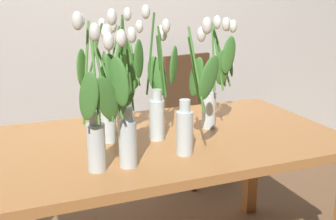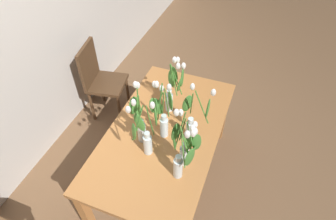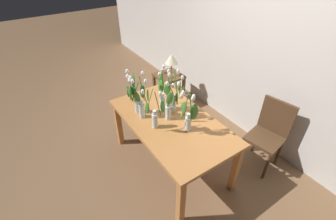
{
  "view_description": "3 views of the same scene",
  "coord_description": "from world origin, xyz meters",
  "px_view_note": "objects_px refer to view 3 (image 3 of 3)",
  "views": [
    {
      "loc": [
        -0.64,
        -1.64,
        1.37
      ],
      "look_at": [
        -0.01,
        -0.07,
        0.89
      ],
      "focal_mm": 43.6,
      "sensor_mm": 36.0,
      "label": 1
    },
    {
      "loc": [
        -1.43,
        -0.57,
        2.55
      ],
      "look_at": [
        0.01,
        -0.03,
        0.99
      ],
      "focal_mm": 30.0,
      "sensor_mm": 36.0,
      "label": 2
    },
    {
      "loc": [
        1.79,
        -1.24,
        2.48
      ],
      "look_at": [
        0.03,
        -0.06,
        0.93
      ],
      "focal_mm": 25.23,
      "sensor_mm": 36.0,
      "label": 3
    }
  ],
  "objects_px": {
    "tulip_vase_0": "(162,96)",
    "tulip_vase_3": "(188,116)",
    "tulip_vase_2": "(174,96)",
    "tulip_vase_5": "(141,102)",
    "pillar_candle": "(162,71)",
    "tulip_vase_1": "(135,98)",
    "tulip_vase_6": "(170,103)",
    "side_table": "(169,81)",
    "tulip_vase_4": "(155,116)",
    "table_lamp": "(171,59)",
    "dining_table": "(171,126)",
    "dining_chair": "(269,131)"
  },
  "relations": [
    {
      "from": "tulip_vase_2",
      "to": "tulip_vase_3",
      "type": "distance_m",
      "value": 0.44
    },
    {
      "from": "dining_table",
      "to": "tulip_vase_2",
      "type": "relative_size",
      "value": 2.79
    },
    {
      "from": "tulip_vase_0",
      "to": "dining_chair",
      "type": "xyz_separation_m",
      "value": [
        0.9,
        1.01,
        -0.41
      ]
    },
    {
      "from": "tulip_vase_2",
      "to": "tulip_vase_5",
      "type": "distance_m",
      "value": 0.41
    },
    {
      "from": "dining_chair",
      "to": "tulip_vase_2",
      "type": "bearing_deg",
      "value": -131.35
    },
    {
      "from": "tulip_vase_3",
      "to": "pillar_candle",
      "type": "relative_size",
      "value": 7.21
    },
    {
      "from": "tulip_vase_5",
      "to": "tulip_vase_1",
      "type": "bearing_deg",
      "value": -159.38
    },
    {
      "from": "side_table",
      "to": "pillar_candle",
      "type": "height_order",
      "value": "pillar_candle"
    },
    {
      "from": "tulip_vase_6",
      "to": "dining_chair",
      "type": "distance_m",
      "value": 1.32
    },
    {
      "from": "side_table",
      "to": "pillar_candle",
      "type": "relative_size",
      "value": 7.33
    },
    {
      "from": "tulip_vase_3",
      "to": "dining_chair",
      "type": "xyz_separation_m",
      "value": [
        0.37,
        1.02,
        -0.45
      ]
    },
    {
      "from": "dining_table",
      "to": "tulip_vase_5",
      "type": "xyz_separation_m",
      "value": [
        -0.26,
        -0.25,
        0.3
      ]
    },
    {
      "from": "tulip_vase_0",
      "to": "tulip_vase_5",
      "type": "distance_m",
      "value": 0.29
    },
    {
      "from": "tulip_vase_4",
      "to": "tulip_vase_6",
      "type": "relative_size",
      "value": 0.94
    },
    {
      "from": "tulip_vase_4",
      "to": "side_table",
      "type": "xyz_separation_m",
      "value": [
        -1.28,
        1.05,
        -0.49
      ]
    },
    {
      "from": "table_lamp",
      "to": "tulip_vase_2",
      "type": "bearing_deg",
      "value": -32.99
    },
    {
      "from": "dining_chair",
      "to": "pillar_candle",
      "type": "height_order",
      "value": "dining_chair"
    },
    {
      "from": "tulip_vase_5",
      "to": "dining_chair",
      "type": "height_order",
      "value": "tulip_vase_5"
    },
    {
      "from": "tulip_vase_2",
      "to": "tulip_vase_5",
      "type": "height_order",
      "value": "tulip_vase_5"
    },
    {
      "from": "tulip_vase_6",
      "to": "side_table",
      "type": "distance_m",
      "value": 1.56
    },
    {
      "from": "tulip_vase_2",
      "to": "tulip_vase_4",
      "type": "bearing_deg",
      "value": -65.82
    },
    {
      "from": "tulip_vase_3",
      "to": "dining_chair",
      "type": "distance_m",
      "value": 1.17
    },
    {
      "from": "side_table",
      "to": "dining_chair",
      "type": "bearing_deg",
      "value": 6.96
    },
    {
      "from": "tulip_vase_5",
      "to": "tulip_vase_2",
      "type": "bearing_deg",
      "value": 74.44
    },
    {
      "from": "tulip_vase_5",
      "to": "table_lamp",
      "type": "height_order",
      "value": "tulip_vase_5"
    },
    {
      "from": "tulip_vase_2",
      "to": "tulip_vase_6",
      "type": "distance_m",
      "value": 0.18
    },
    {
      "from": "dining_table",
      "to": "tulip_vase_3",
      "type": "xyz_separation_m",
      "value": [
        0.28,
        0.03,
        0.32
      ]
    },
    {
      "from": "tulip_vase_5",
      "to": "side_table",
      "type": "relative_size",
      "value": 1.06
    },
    {
      "from": "dining_table",
      "to": "table_lamp",
      "type": "height_order",
      "value": "table_lamp"
    },
    {
      "from": "tulip_vase_1",
      "to": "dining_table",
      "type": "bearing_deg",
      "value": 38.88
    },
    {
      "from": "table_lamp",
      "to": "pillar_candle",
      "type": "height_order",
      "value": "table_lamp"
    },
    {
      "from": "tulip_vase_0",
      "to": "dining_table",
      "type": "bearing_deg",
      "value": -8.74
    },
    {
      "from": "tulip_vase_6",
      "to": "tulip_vase_2",
      "type": "bearing_deg",
      "value": 129.24
    },
    {
      "from": "tulip_vase_5",
      "to": "table_lamp",
      "type": "bearing_deg",
      "value": 131.34
    },
    {
      "from": "pillar_candle",
      "to": "tulip_vase_2",
      "type": "bearing_deg",
      "value": -26.23
    },
    {
      "from": "tulip_vase_1",
      "to": "tulip_vase_2",
      "type": "distance_m",
      "value": 0.47
    },
    {
      "from": "tulip_vase_0",
      "to": "tulip_vase_3",
      "type": "height_order",
      "value": "tulip_vase_0"
    },
    {
      "from": "tulip_vase_0",
      "to": "tulip_vase_2",
      "type": "distance_m",
      "value": 0.15
    },
    {
      "from": "dining_table",
      "to": "side_table",
      "type": "distance_m",
      "value": 1.52
    },
    {
      "from": "tulip_vase_5",
      "to": "tulip_vase_3",
      "type": "bearing_deg",
      "value": 27.1
    },
    {
      "from": "tulip_vase_3",
      "to": "side_table",
      "type": "height_order",
      "value": "tulip_vase_3"
    },
    {
      "from": "side_table",
      "to": "table_lamp",
      "type": "relative_size",
      "value": 1.38
    },
    {
      "from": "tulip_vase_0",
      "to": "tulip_vase_6",
      "type": "relative_size",
      "value": 0.94
    },
    {
      "from": "tulip_vase_1",
      "to": "pillar_candle",
      "type": "bearing_deg",
      "value": 134.98
    },
    {
      "from": "tulip_vase_4",
      "to": "pillar_candle",
      "type": "bearing_deg",
      "value": 144.92
    },
    {
      "from": "tulip_vase_5",
      "to": "side_table",
      "type": "xyz_separation_m",
      "value": [
        -1.0,
        1.06,
        -0.52
      ]
    },
    {
      "from": "tulip_vase_3",
      "to": "tulip_vase_6",
      "type": "xyz_separation_m",
      "value": [
        -0.31,
        -0.02,
        -0.0
      ]
    },
    {
      "from": "tulip_vase_2",
      "to": "tulip_vase_5",
      "type": "xyz_separation_m",
      "value": [
        -0.11,
        -0.39,
        0.0
      ]
    },
    {
      "from": "tulip_vase_2",
      "to": "side_table",
      "type": "height_order",
      "value": "tulip_vase_2"
    },
    {
      "from": "tulip_vase_0",
      "to": "table_lamp",
      "type": "xyz_separation_m",
      "value": [
        -0.95,
        0.8,
        -0.07
      ]
    }
  ]
}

